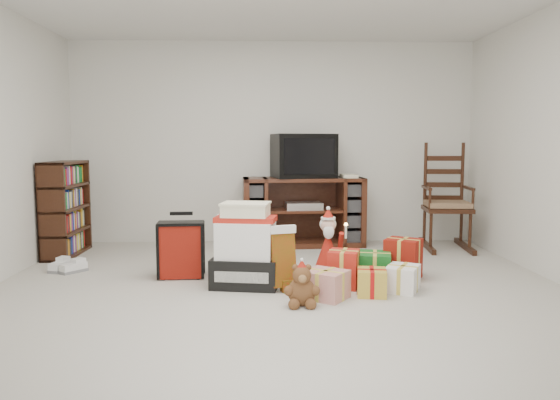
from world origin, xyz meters
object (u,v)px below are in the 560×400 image
(sneaker_pair, at_px, (67,267))
(gift_cluster, at_px, (371,272))
(gift_pile, at_px, (246,251))
(santa_figurine, at_px, (328,249))
(tv_stand, at_px, (303,212))
(crt_television, at_px, (303,156))
(teddy_bear, at_px, (302,288))
(red_suitcase, at_px, (181,250))
(bookshelf, at_px, (66,210))
(rocking_chair, at_px, (445,211))
(mrs_claus_figurine, at_px, (225,247))

(sneaker_pair, distance_m, gift_cluster, 2.93)
(gift_pile, height_order, santa_figurine, gift_pile)
(tv_stand, distance_m, sneaker_pair, 2.76)
(santa_figurine, bearing_deg, crt_television, 94.73)
(tv_stand, relative_size, teddy_bear, 4.64)
(gift_pile, distance_m, red_suitcase, 0.69)
(crt_television, bearing_deg, gift_cluster, -89.24)
(red_suitcase, bearing_deg, tv_stand, 47.95)
(sneaker_pair, bearing_deg, santa_figurine, 18.83)
(tv_stand, relative_size, bookshelf, 1.42)
(rocking_chair, height_order, mrs_claus_figurine, rocking_chair)
(tv_stand, xyz_separation_m, rocking_chair, (1.68, -0.19, 0.03))
(santa_figurine, height_order, mrs_claus_figurine, mrs_claus_figurine)
(mrs_claus_figurine, bearing_deg, gift_pile, -65.30)
(santa_figurine, xyz_separation_m, sneaker_pair, (-2.53, 0.19, -0.20))
(red_suitcase, distance_m, crt_television, 2.18)
(sneaker_pair, relative_size, gift_cluster, 0.32)
(tv_stand, distance_m, rocking_chair, 1.70)
(bookshelf, height_order, crt_television, crt_television)
(red_suitcase, distance_m, sneaker_pair, 1.21)
(santa_figurine, height_order, crt_television, crt_television)
(teddy_bear, bearing_deg, mrs_claus_figurine, 121.81)
(gift_cluster, bearing_deg, crt_television, 102.44)
(gift_pile, height_order, sneaker_pair, gift_pile)
(gift_pile, relative_size, sneaker_pair, 1.93)
(bookshelf, relative_size, santa_figurine, 1.65)
(gift_cluster, bearing_deg, teddy_bear, -142.29)
(gift_pile, bearing_deg, rocking_chair, 45.63)
(tv_stand, bearing_deg, crt_television, 86.64)
(tv_stand, height_order, sneaker_pair, tv_stand)
(bookshelf, distance_m, gift_pile, 2.50)
(gift_pile, bearing_deg, mrs_claus_figurine, 124.08)
(gift_pile, xyz_separation_m, mrs_claus_figurine, (-0.22, 0.47, -0.06))
(red_suitcase, xyz_separation_m, sneaker_pair, (-1.15, 0.27, -0.22))
(gift_pile, relative_size, crt_television, 0.90)
(bookshelf, bearing_deg, gift_cluster, -25.85)
(rocking_chair, bearing_deg, teddy_bear, -123.07)
(red_suitcase, relative_size, crt_television, 0.76)
(bookshelf, distance_m, teddy_bear, 3.22)
(crt_television, bearing_deg, teddy_bear, -106.18)
(tv_stand, bearing_deg, gift_cluster, -81.13)
(bookshelf, height_order, rocking_chair, rocking_chair)
(mrs_claus_figurine, xyz_separation_m, sneaker_pair, (-1.55, 0.12, -0.21))
(tv_stand, xyz_separation_m, mrs_claus_figurine, (-0.86, -1.42, -0.16))
(tv_stand, bearing_deg, rocking_chair, -10.09)
(santa_figurine, bearing_deg, mrs_claus_figurine, 175.83)
(rocking_chair, xyz_separation_m, mrs_claus_figurine, (-2.54, -1.23, -0.19))
(tv_stand, distance_m, teddy_bear, 2.51)
(tv_stand, bearing_deg, mrs_claus_figurine, -124.72)
(sneaker_pair, xyz_separation_m, crt_television, (2.41, 1.31, 1.05))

